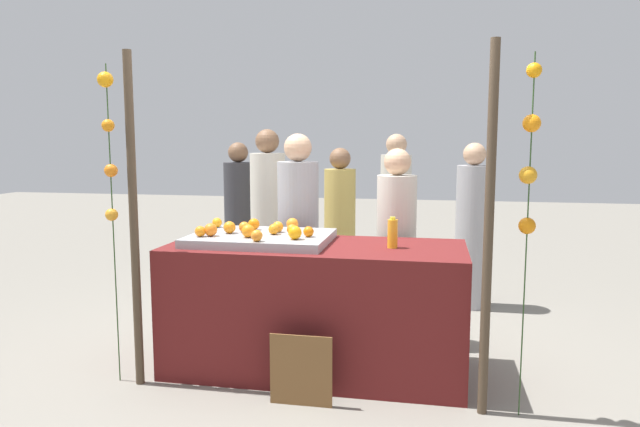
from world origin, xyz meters
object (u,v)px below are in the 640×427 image
object	(u,v)px
stall_counter	(316,307)
chalkboard_sign	(301,371)
orange_0	(211,230)
juice_bottle	(393,233)
vendor_left	(298,243)
vendor_right	(396,254)
orange_1	(309,232)

from	to	relation	value
stall_counter	chalkboard_sign	bearing A→B (deg)	-87.61
orange_0	juice_bottle	world-z (taller)	juice_bottle
stall_counter	chalkboard_sign	world-z (taller)	stall_counter
vendor_left	vendor_right	xyz separation A→B (m)	(0.80, -0.01, -0.05)
chalkboard_sign	vendor_right	size ratio (longest dim) A/B	0.29
orange_0	chalkboard_sign	distance (m)	1.16
chalkboard_sign	orange_1	bearing A→B (deg)	97.21
stall_counter	juice_bottle	size ratio (longest dim) A/B	9.76
orange_0	juice_bottle	distance (m)	1.25
stall_counter	vendor_right	bearing A→B (deg)	52.36
juice_bottle	vendor_left	bearing A→B (deg)	139.58
orange_1	vendor_left	distance (m)	0.79
stall_counter	vendor_right	size ratio (longest dim) A/B	1.32
stall_counter	chalkboard_sign	xyz separation A→B (m)	(0.02, -0.57, -0.23)
orange_0	orange_1	xyz separation A→B (m)	(0.67, 0.10, -0.01)
stall_counter	vendor_left	bearing A→B (deg)	112.71
orange_1	vendor_left	size ratio (longest dim) A/B	0.04
orange_1	vendor_left	world-z (taller)	vendor_left
stall_counter	vendor_right	world-z (taller)	vendor_right
orange_0	orange_1	distance (m)	0.68
stall_counter	juice_bottle	xyz separation A→B (m)	(0.53, -0.01, 0.55)
juice_bottle	vendor_right	size ratio (longest dim) A/B	0.14
juice_bottle	chalkboard_sign	world-z (taller)	juice_bottle
orange_1	juice_bottle	size ratio (longest dim) A/B	0.35
orange_0	vendor_right	distance (m)	1.49
orange_1	juice_bottle	xyz separation A→B (m)	(0.57, 0.02, 0.00)
juice_bottle	vendor_right	bearing A→B (deg)	91.31
orange_1	vendor_right	bearing A→B (deg)	51.58
stall_counter	orange_1	xyz separation A→B (m)	(-0.04, -0.04, 0.54)
chalkboard_sign	vendor_left	bearing A→B (deg)	103.83
orange_0	vendor_left	world-z (taller)	vendor_left
chalkboard_sign	vendor_left	distance (m)	1.41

